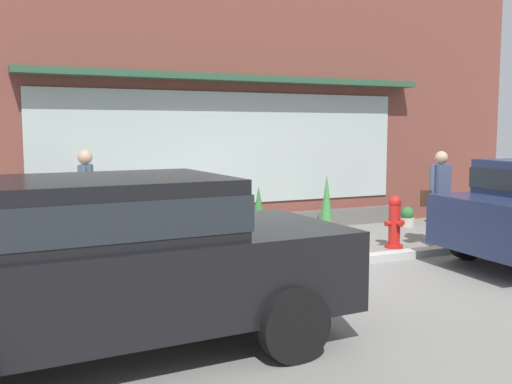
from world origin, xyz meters
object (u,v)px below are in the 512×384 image
at_px(pedestrian_with_handbag, 439,191).
at_px(potted_plant_window_right, 259,214).
at_px(pedestrian_passerby, 86,194).
at_px(potted_plant_trailing_edge, 444,208).
at_px(potted_plant_window_left, 407,217).
at_px(potted_plant_near_hydrant, 326,205).
at_px(parked_car_black, 105,256).
at_px(potted_plant_window_center, 27,229).
at_px(fire_hydrant, 395,222).

distance_m(pedestrian_with_handbag, potted_plant_window_right, 3.30).
distance_m(pedestrian_passerby, potted_plant_trailing_edge, 7.68).
xyz_separation_m(potted_plant_window_left, potted_plant_near_hydrant, (-2.02, 0.00, 0.37)).
bearing_deg(potted_plant_trailing_edge, potted_plant_near_hydrant, 178.37).
distance_m(pedestrian_passerby, potted_plant_window_left, 6.76).
xyz_separation_m(parked_car_black, potted_plant_trailing_edge, (8.13, 4.50, -0.59)).
height_order(pedestrian_passerby, parked_car_black, pedestrian_passerby).
bearing_deg(parked_car_black, potted_plant_window_center, 92.06).
bearing_deg(potted_plant_window_left, potted_plant_near_hydrant, 179.86).
bearing_deg(potted_plant_near_hydrant, parked_car_black, -138.43).
bearing_deg(potted_plant_window_center, pedestrian_passerby, -30.76).
xyz_separation_m(fire_hydrant, pedestrian_passerby, (-5.01, 1.39, 0.58)).
xyz_separation_m(fire_hydrant, potted_plant_near_hydrant, (-0.33, 1.72, 0.11)).
relative_size(pedestrian_with_handbag, potted_plant_window_right, 1.70).
bearing_deg(potted_plant_window_left, potted_plant_window_right, 178.63).
bearing_deg(pedestrian_with_handbag, potted_plant_window_right, -45.86).
height_order(parked_car_black, potted_plant_near_hydrant, parked_car_black).
relative_size(fire_hydrant, potted_plant_window_right, 0.93).
xyz_separation_m(pedestrian_passerby, potted_plant_window_left, (6.70, 0.33, -0.84)).
height_order(potted_plant_near_hydrant, potted_plant_window_right, potted_plant_near_hydrant).
height_order(pedestrian_with_handbag, parked_car_black, pedestrian_with_handbag).
height_order(pedestrian_with_handbag, potted_plant_window_right, pedestrian_with_handbag).
xyz_separation_m(pedestrian_passerby, potted_plant_window_right, (3.23, 0.41, -0.56)).
xyz_separation_m(pedestrian_with_handbag, potted_plant_near_hydrant, (-1.09, 1.97, -0.42)).
height_order(pedestrian_passerby, potted_plant_trailing_edge, pedestrian_passerby).
bearing_deg(potted_plant_window_center, parked_car_black, -85.48).
relative_size(potted_plant_window_left, potted_plant_near_hydrant, 0.36).
xyz_separation_m(fire_hydrant, parked_car_black, (-5.50, -2.86, 0.48)).
bearing_deg(pedestrian_passerby, pedestrian_with_handbag, 90.57).
bearing_deg(fire_hydrant, potted_plant_window_right, 134.66).
height_order(fire_hydrant, potted_plant_window_left, fire_hydrant).
distance_m(fire_hydrant, potted_plant_trailing_edge, 3.10).
relative_size(potted_plant_window_left, potted_plant_window_right, 0.43).
bearing_deg(potted_plant_window_left, fire_hydrant, -134.56).
relative_size(pedestrian_with_handbag, potted_plant_window_center, 2.02).
height_order(pedestrian_with_handbag, potted_plant_window_center, pedestrian_with_handbag).
height_order(fire_hydrant, potted_plant_window_right, potted_plant_window_right).
bearing_deg(pedestrian_with_handbag, parked_car_black, 15.68).
xyz_separation_m(fire_hydrant, potted_plant_window_right, (-1.78, 1.80, 0.02)).
bearing_deg(parked_car_black, potted_plant_near_hydrant, 39.11).
xyz_separation_m(potted_plant_trailing_edge, potted_plant_window_center, (-8.51, 0.27, 0.12)).
distance_m(potted_plant_near_hydrant, potted_plant_window_right, 1.46).
distance_m(parked_car_black, potted_plant_window_left, 8.55).
bearing_deg(potted_plant_near_hydrant, potted_plant_window_center, 178.13).
distance_m(potted_plant_window_left, potted_plant_trailing_edge, 0.96).
relative_size(potted_plant_window_left, potted_plant_trailing_edge, 0.61).
bearing_deg(fire_hydrant, potted_plant_near_hydrant, 100.69).
relative_size(pedestrian_passerby, potted_plant_window_right, 1.76).
relative_size(fire_hydrant, pedestrian_passerby, 0.53).
relative_size(pedestrian_with_handbag, parked_car_black, 0.38).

